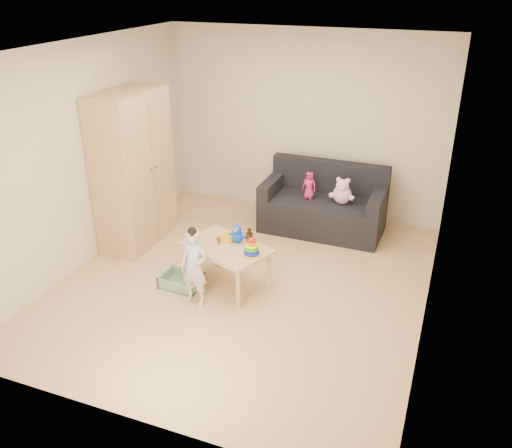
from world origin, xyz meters
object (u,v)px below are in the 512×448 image
at_px(toddler, 194,268).
at_px(sofa, 322,215).
at_px(wardrobe, 133,170).
at_px(play_table, 226,266).

bearing_deg(toddler, sofa, 75.35).
relative_size(wardrobe, toddler, 2.31).
bearing_deg(sofa, wardrobe, -151.84).
distance_m(play_table, toddler, 0.51).
bearing_deg(wardrobe, toddler, -38.09).
height_order(sofa, toddler, toddler).
height_order(sofa, play_table, play_table).
xyz_separation_m(sofa, play_table, (-0.64, -1.78, 0.02)).
xyz_separation_m(wardrobe, toddler, (1.38, -1.08, -0.56)).
bearing_deg(toddler, play_table, 74.19).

